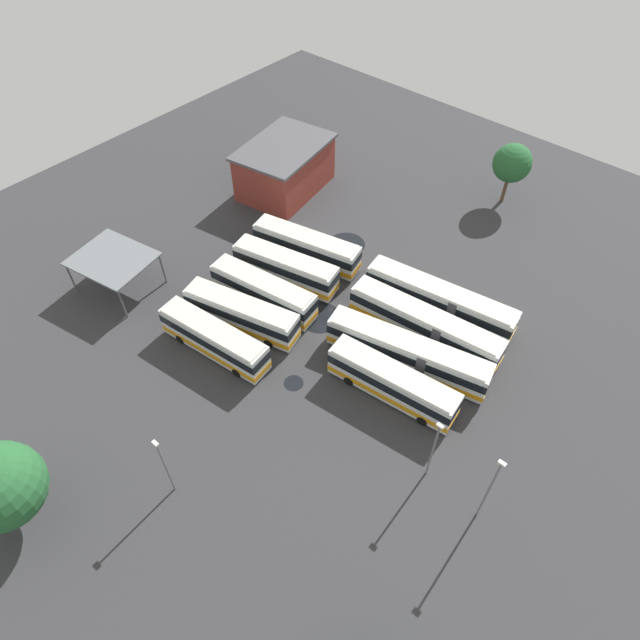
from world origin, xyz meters
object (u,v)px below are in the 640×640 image
bus_row0_slot2 (408,353)px  depot_building (285,167)px  bus_row1_slot0 (306,247)px  bus_row1_slot3 (242,313)px  maintenance_shelter (112,260)px  tree_north_edge (512,163)px  bus_row0_slot0 (440,300)px  bus_row1_slot2 (263,291)px  bus_row1_slot4 (214,339)px  lamp_post_far_corner (434,448)px  bus_row0_slot1 (425,325)px  bus_row0_slot3 (392,382)px  lamp_post_near_entrance (165,465)px  lamp_post_mid_lot (490,488)px  bus_row1_slot1 (286,267)px

bus_row0_slot2 → depot_building: size_ratio=1.20×
bus_row1_slot0 → bus_row1_slot3: size_ratio=1.04×
maintenance_shelter → tree_north_edge: 46.97m
depot_building → maintenance_shelter: (0.82, 24.83, 0.79)m
bus_row0_slot0 → bus_row1_slot2: 17.99m
bus_row1_slot4 → lamp_post_far_corner: bearing=-173.3°
bus_row1_slot3 → tree_north_edge: tree_north_edge is taller
maintenance_shelter → depot_building: bearing=-91.9°
maintenance_shelter → tree_north_edge: bearing=-119.6°
lamp_post_far_corner → bus_row0_slot1: bearing=-54.8°
bus_row0_slot1 → bus_row1_slot3: 18.02m
bus_row1_slot2 → bus_row1_slot4: size_ratio=1.01×
bus_row1_slot3 → bus_row1_slot4: same height
bus_row0_slot0 → bus_row0_slot3: same height
bus_row0_slot1 → lamp_post_far_corner: bearing=125.2°
lamp_post_near_entrance → bus_row0_slot2: bearing=-106.6°
bus_row0_slot3 → lamp_post_mid_lot: 12.96m
tree_north_edge → depot_building: bearing=35.5°
bus_row0_slot1 → bus_row0_slot2: same height
bus_row1_slot1 → bus_row1_slot3: 7.86m
bus_row1_slot3 → bus_row1_slot4: bearing=95.9°
bus_row0_slot2 → lamp_post_near_entrance: (6.70, 22.45, 2.23)m
bus_row0_slot2 → depot_building: (28.41, -13.40, 1.27)m
bus_row0_slot2 → lamp_post_far_corner: (-7.72, 8.04, 2.26)m
bus_row1_slot2 → maintenance_shelter: maintenance_shelter is taller
depot_building → maintenance_shelter: bearing=88.1°
bus_row0_slot0 → bus_row1_slot4: size_ratio=1.33×
bus_row0_slot3 → bus_row1_slot4: bearing=24.0°
lamp_post_mid_lot → bus_row0_slot3: bearing=-22.1°
bus_row0_slot0 → bus_row0_slot2: bearing=100.9°
bus_row0_slot3 → lamp_post_far_corner: 8.39m
bus_row1_slot3 → lamp_post_near_entrance: size_ratio=1.66×
depot_building → lamp_post_near_entrance: size_ratio=1.79×
lamp_post_mid_lot → lamp_post_far_corner: size_ratio=1.15×
bus_row1_slot4 → depot_building: bearing=-60.6°
bus_row0_slot2 → maintenance_shelter: bearing=21.4°
bus_row0_slot3 → lamp_post_near_entrance: lamp_post_near_entrance is taller
bus_row1_slot4 → tree_north_edge: tree_north_edge is taller
bus_row1_slot3 → bus_row1_slot0: bearing=-80.7°
bus_row0_slot3 → bus_row1_slot3: bearing=10.7°
bus_row0_slot3 → bus_row1_slot3: same height
bus_row0_slot1 → lamp_post_near_entrance: size_ratio=2.16×
bus_row0_slot3 → bus_row1_slot1: size_ratio=1.04×
bus_row1_slot2 → depot_building: size_ratio=0.91×
bus_row1_slot1 → bus_row1_slot4: same height
bus_row1_slot2 → maintenance_shelter: (13.39, 8.32, 2.06)m
bus_row0_slot0 → lamp_post_far_corner: 18.41m
tree_north_edge → lamp_post_mid_lot: bearing=116.2°
bus_row1_slot0 → lamp_post_far_corner: lamp_post_far_corner is taller
bus_row1_slot3 → bus_row1_slot2: bearing=-81.0°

